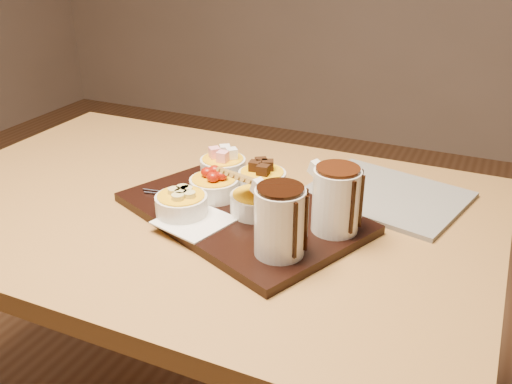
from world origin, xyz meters
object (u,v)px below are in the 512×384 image
at_px(serving_board, 242,213).
at_px(bowl_strawberries, 214,188).
at_px(pitcher_dark_chocolate, 280,222).
at_px(pitcher_milk_chocolate, 336,201).
at_px(newspaper, 386,195).
at_px(dining_table, 198,244).

relative_size(serving_board, bowl_strawberries, 4.60).
bearing_deg(bowl_strawberries, pitcher_dark_chocolate, -35.85).
bearing_deg(bowl_strawberries, pitcher_milk_chocolate, -6.80).
bearing_deg(pitcher_dark_chocolate, newspaper, 94.67).
height_order(bowl_strawberries, pitcher_dark_chocolate, pitcher_dark_chocolate).
xyz_separation_m(dining_table, serving_board, (0.11, -0.02, 0.11)).
relative_size(serving_board, newspaper, 1.51).
xyz_separation_m(bowl_strawberries, newspaper, (0.31, 0.18, -0.03)).
xyz_separation_m(dining_table, newspaper, (0.35, 0.19, 0.10)).
xyz_separation_m(pitcher_dark_chocolate, newspaper, (0.11, 0.32, -0.07)).
height_order(pitcher_milk_chocolate, newspaper, pitcher_milk_chocolate).
distance_m(bowl_strawberries, newspaper, 0.36).
bearing_deg(newspaper, bowl_strawberries, -136.79).
bearing_deg(pitcher_milk_chocolate, bowl_strawberries, -163.61).
bearing_deg(dining_table, bowl_strawberries, 16.11).
distance_m(pitcher_milk_chocolate, newspaper, 0.23).
xyz_separation_m(bowl_strawberries, pitcher_milk_chocolate, (0.26, -0.03, 0.04)).
xyz_separation_m(serving_board, pitcher_dark_chocolate, (0.13, -0.12, 0.07)).
xyz_separation_m(pitcher_dark_chocolate, pitcher_milk_chocolate, (0.06, 0.12, 0.00)).
bearing_deg(bowl_strawberries, serving_board, -19.62).
distance_m(dining_table, pitcher_dark_chocolate, 0.33).
distance_m(pitcher_dark_chocolate, newspaper, 0.35).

